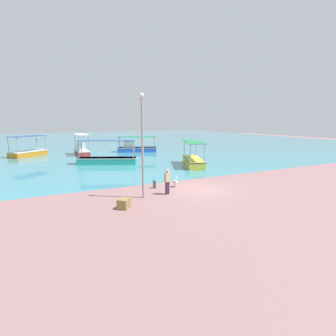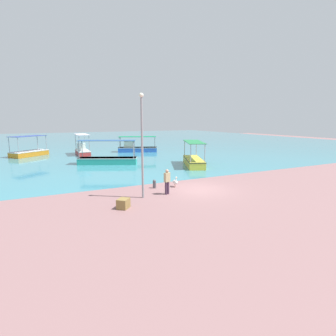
{
  "view_description": "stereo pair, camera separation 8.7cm",
  "coord_description": "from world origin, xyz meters",
  "px_view_note": "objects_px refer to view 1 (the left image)",
  "views": [
    {
      "loc": [
        -10.01,
        -15.31,
        4.91
      ],
      "look_at": [
        -0.74,
        3.69,
        1.0
      ],
      "focal_mm": 28.0,
      "sensor_mm": 36.0,
      "label": 1
    },
    {
      "loc": [
        -9.93,
        -15.35,
        4.91
      ],
      "look_at": [
        -0.74,
        3.69,
        1.0
      ],
      "focal_mm": 28.0,
      "sensor_mm": 36.0,
      "label": 2
    }
  ],
  "objects_px": {
    "pelican": "(175,182)",
    "mooring_bollard": "(155,184)",
    "fishing_boat_far_left": "(136,148)",
    "fishing_boat_near_right": "(82,150)",
    "glass_bottle": "(166,186)",
    "fisherman_standing": "(167,181)",
    "fishing_boat_far_right": "(107,159)",
    "fishing_boat_near_left": "(28,152)",
    "fishing_boat_outer": "(193,161)",
    "lamp_post": "(142,141)",
    "cargo_crate": "(124,204)"
  },
  "relations": [
    {
      "from": "fishing_boat_near_left",
      "to": "glass_bottle",
      "type": "relative_size",
      "value": 18.53
    },
    {
      "from": "cargo_crate",
      "to": "fisherman_standing",
      "type": "bearing_deg",
      "value": 23.36
    },
    {
      "from": "fishing_boat_near_left",
      "to": "fishing_boat_near_right",
      "type": "distance_m",
      "value": 6.93
    },
    {
      "from": "fishing_boat_near_left",
      "to": "fishing_boat_far_right",
      "type": "relative_size",
      "value": 0.77
    },
    {
      "from": "fishing_boat_far_left",
      "to": "lamp_post",
      "type": "bearing_deg",
      "value": -107.96
    },
    {
      "from": "fishing_boat_near_right",
      "to": "pelican",
      "type": "distance_m",
      "value": 22.3
    },
    {
      "from": "fishing_boat_outer",
      "to": "fishing_boat_near_right",
      "type": "bearing_deg",
      "value": 122.76
    },
    {
      "from": "fishing_boat_outer",
      "to": "fisherman_standing",
      "type": "distance_m",
      "value": 11.45
    },
    {
      "from": "fishing_boat_near_left",
      "to": "fisherman_standing",
      "type": "relative_size",
      "value": 2.96
    },
    {
      "from": "fishing_boat_near_left",
      "to": "fishing_boat_near_right",
      "type": "bearing_deg",
      "value": -11.51
    },
    {
      "from": "fishing_boat_far_left",
      "to": "glass_bottle",
      "type": "height_order",
      "value": "fishing_boat_far_left"
    },
    {
      "from": "fisherman_standing",
      "to": "cargo_crate",
      "type": "bearing_deg",
      "value": -156.64
    },
    {
      "from": "glass_bottle",
      "to": "fishing_boat_far_right",
      "type": "bearing_deg",
      "value": 97.07
    },
    {
      "from": "cargo_crate",
      "to": "glass_bottle",
      "type": "relative_size",
      "value": 2.58
    },
    {
      "from": "fishing_boat_outer",
      "to": "mooring_bollard",
      "type": "xyz_separation_m",
      "value": [
        -7.51,
        -6.91,
        -0.21
      ]
    },
    {
      "from": "fishing_boat_near_right",
      "to": "mooring_bollard",
      "type": "relative_size",
      "value": 7.36
    },
    {
      "from": "pelican",
      "to": "fishing_boat_near_right",
      "type": "bearing_deg",
      "value": 99.09
    },
    {
      "from": "fishing_boat_outer",
      "to": "mooring_bollard",
      "type": "height_order",
      "value": "fishing_boat_outer"
    },
    {
      "from": "pelican",
      "to": "mooring_bollard",
      "type": "distance_m",
      "value": 1.56
    },
    {
      "from": "fishing_boat_near_left",
      "to": "lamp_post",
      "type": "xyz_separation_m",
      "value": [
        7.22,
        -24.94,
        3.07
      ]
    },
    {
      "from": "fishing_boat_far_left",
      "to": "glass_bottle",
      "type": "xyz_separation_m",
      "value": [
        -5.08,
        -21.4,
        -0.52
      ]
    },
    {
      "from": "fisherman_standing",
      "to": "fishing_boat_far_right",
      "type": "bearing_deg",
      "value": 93.23
    },
    {
      "from": "fishing_boat_far_left",
      "to": "cargo_crate",
      "type": "bearing_deg",
      "value": -110.53
    },
    {
      "from": "fishing_boat_far_right",
      "to": "fishing_boat_far_left",
      "type": "xyz_separation_m",
      "value": [
        6.58,
        9.35,
        0.08
      ]
    },
    {
      "from": "fishing_boat_far_left",
      "to": "lamp_post",
      "type": "relative_size",
      "value": 0.94
    },
    {
      "from": "pelican",
      "to": "mooring_bollard",
      "type": "relative_size",
      "value": 1.27
    },
    {
      "from": "fishing_boat_near_left",
      "to": "mooring_bollard",
      "type": "height_order",
      "value": "fishing_boat_near_left"
    },
    {
      "from": "fishing_boat_far_right",
      "to": "fishing_boat_near_right",
      "type": "height_order",
      "value": "fishing_boat_near_right"
    },
    {
      "from": "fishing_boat_far_left",
      "to": "fisherman_standing",
      "type": "distance_m",
      "value": 23.87
    },
    {
      "from": "fishing_boat_far_right",
      "to": "fisherman_standing",
      "type": "distance_m",
      "value": 13.83
    },
    {
      "from": "fishing_boat_near_right",
      "to": "pelican",
      "type": "height_order",
      "value": "fishing_boat_near_right"
    },
    {
      "from": "fishing_boat_near_left",
      "to": "lamp_post",
      "type": "relative_size",
      "value": 0.77
    },
    {
      "from": "pelican",
      "to": "mooring_bollard",
      "type": "bearing_deg",
      "value": 167.61
    },
    {
      "from": "cargo_crate",
      "to": "glass_bottle",
      "type": "height_order",
      "value": "cargo_crate"
    },
    {
      "from": "cargo_crate",
      "to": "fishing_boat_outer",
      "type": "bearing_deg",
      "value": 43.46
    },
    {
      "from": "fisherman_standing",
      "to": "glass_bottle",
      "type": "height_order",
      "value": "fisherman_standing"
    },
    {
      "from": "lamp_post",
      "to": "fisherman_standing",
      "type": "relative_size",
      "value": 3.84
    },
    {
      "from": "glass_bottle",
      "to": "fishing_boat_near_right",
      "type": "bearing_deg",
      "value": 97.48
    },
    {
      "from": "fishing_boat_outer",
      "to": "fishing_boat_near_right",
      "type": "height_order",
      "value": "fishing_boat_near_right"
    },
    {
      "from": "fishing_boat_near_left",
      "to": "pelican",
      "type": "xyz_separation_m",
      "value": [
        10.31,
        -23.4,
        -0.17
      ]
    },
    {
      "from": "fishing_boat_near_left",
      "to": "pelican",
      "type": "bearing_deg",
      "value": -66.22
    },
    {
      "from": "fishing_boat_far_left",
      "to": "fisherman_standing",
      "type": "bearing_deg",
      "value": -104.06
    },
    {
      "from": "cargo_crate",
      "to": "glass_bottle",
      "type": "distance_m",
      "value": 5.26
    },
    {
      "from": "lamp_post",
      "to": "glass_bottle",
      "type": "relative_size",
      "value": 24.0
    },
    {
      "from": "lamp_post",
      "to": "cargo_crate",
      "type": "bearing_deg",
      "value": -139.77
    },
    {
      "from": "fishing_boat_near_right",
      "to": "mooring_bollard",
      "type": "bearing_deg",
      "value": -84.73
    },
    {
      "from": "fishing_boat_near_right",
      "to": "fisherman_standing",
      "type": "bearing_deg",
      "value": -84.8
    },
    {
      "from": "lamp_post",
      "to": "fishing_boat_far_left",
      "type": "bearing_deg",
      "value": 72.04
    },
    {
      "from": "fishing_boat_far_left",
      "to": "fishing_boat_near_right",
      "type": "bearing_deg",
      "value": 177.33
    },
    {
      "from": "fishing_boat_near_right",
      "to": "mooring_bollard",
      "type": "xyz_separation_m",
      "value": [
        2.0,
        -21.69,
        -0.28
      ]
    }
  ]
}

